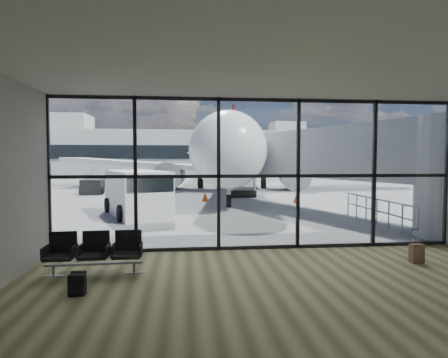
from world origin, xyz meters
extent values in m
plane|color=slate|center=(0.00, 40.00, 0.00)|extent=(220.00, 220.00, 0.00)
cube|color=brown|center=(0.00, -4.00, 0.01)|extent=(12.00, 8.00, 0.01)
cube|color=silver|center=(0.00, -4.00, 4.50)|extent=(12.00, 8.00, 0.02)
cube|color=#B5B5B0|center=(0.00, -8.00, 2.25)|extent=(12.00, 0.02, 4.50)
cube|color=white|center=(0.00, 0.00, 2.25)|extent=(12.00, 0.04, 4.50)
cube|color=black|center=(0.00, 0.00, 0.06)|extent=(12.00, 0.12, 0.10)
cube|color=black|center=(0.00, 0.00, 2.20)|extent=(12.00, 0.12, 0.10)
cube|color=black|center=(0.00, 0.00, 4.44)|extent=(12.00, 0.12, 0.10)
cube|color=black|center=(-6.00, 0.00, 2.25)|extent=(0.10, 0.12, 4.50)
cube|color=black|center=(-3.60, 0.00, 2.25)|extent=(0.10, 0.12, 4.50)
cube|color=black|center=(-1.20, 0.00, 2.25)|extent=(0.10, 0.12, 4.50)
cube|color=black|center=(1.20, 0.00, 2.25)|extent=(0.10, 0.12, 4.50)
cube|color=black|center=(3.60, 0.00, 2.25)|extent=(0.10, 0.12, 4.50)
cube|color=black|center=(6.00, 0.00, 2.25)|extent=(0.10, 0.12, 4.50)
cube|color=#B0B4B6|center=(4.55, 8.00, 3.00)|extent=(7.45, 14.81, 2.40)
cube|color=#B0B4B6|center=(1.90, 15.00, 3.00)|extent=(2.60, 2.20, 2.60)
cylinder|color=gray|center=(1.10, 15.00, 0.90)|extent=(0.20, 0.20, 1.80)
cylinder|color=gray|center=(2.70, 15.00, 0.90)|extent=(0.20, 0.20, 1.80)
cylinder|color=black|center=(1.90, 15.00, 0.25)|extent=(1.80, 0.56, 0.56)
cylinder|color=gray|center=(5.60, 0.80, 0.55)|extent=(0.06, 0.06, 1.10)
cylinder|color=gray|center=(5.60, 1.70, 0.55)|extent=(0.06, 0.06, 1.10)
cylinder|color=gray|center=(5.60, 2.60, 0.55)|extent=(0.06, 0.06, 1.10)
cylinder|color=gray|center=(5.60, 3.50, 0.55)|extent=(0.06, 0.06, 1.10)
cylinder|color=gray|center=(5.60, 4.40, 0.55)|extent=(0.06, 0.06, 1.10)
cylinder|color=gray|center=(5.60, 5.30, 0.55)|extent=(0.06, 0.06, 1.10)
cylinder|color=gray|center=(5.60, 6.20, 0.55)|extent=(0.06, 0.06, 1.10)
cylinder|color=gray|center=(5.60, 3.50, 1.08)|extent=(0.06, 5.40, 0.06)
cylinder|color=gray|center=(5.60, 3.50, 0.60)|extent=(0.06, 5.40, 0.06)
cube|color=silver|center=(0.00, 62.00, 4.00)|extent=(80.00, 12.00, 8.00)
cube|color=black|center=(0.00, 55.90, 4.00)|extent=(80.00, 0.20, 2.40)
cube|color=silver|center=(-25.00, 62.00, 9.50)|extent=(10.00, 8.00, 3.00)
cube|color=silver|center=(18.00, 62.00, 9.00)|extent=(6.00, 6.00, 2.00)
cylinder|color=#382619|center=(-39.00, 72.00, 1.53)|extent=(0.50, 0.50, 3.06)
sphere|color=black|center=(-39.00, 72.00, 5.27)|extent=(5.61, 5.61, 5.61)
cylinder|color=#382619|center=(-33.00, 72.00, 1.71)|extent=(0.50, 0.50, 3.42)
sphere|color=black|center=(-33.00, 72.00, 5.89)|extent=(6.27, 6.27, 6.27)
cylinder|color=#382619|center=(-27.00, 72.00, 1.35)|extent=(0.50, 0.50, 2.70)
sphere|color=black|center=(-27.00, 72.00, 4.65)|extent=(4.95, 4.95, 4.95)
cylinder|color=#382619|center=(-21.00, 72.00, 1.53)|extent=(0.50, 0.50, 3.06)
sphere|color=black|center=(-21.00, 72.00, 5.27)|extent=(5.61, 5.61, 5.61)
cylinder|color=#382619|center=(-15.00, 72.00, 1.71)|extent=(0.50, 0.50, 3.42)
sphere|color=black|center=(-15.00, 72.00, 5.89)|extent=(6.27, 6.27, 6.27)
cube|color=gray|center=(-4.31, -2.06, 0.25)|extent=(2.22, 0.14, 0.04)
cube|color=black|center=(-5.06, -2.08, 0.44)|extent=(0.64, 0.60, 0.08)
cube|color=black|center=(-5.07, -1.80, 0.71)|extent=(0.63, 0.09, 0.55)
cube|color=black|center=(-4.31, -2.06, 0.44)|extent=(0.64, 0.60, 0.08)
cube|color=black|center=(-4.31, -1.78, 0.71)|extent=(0.63, 0.09, 0.55)
cube|color=black|center=(-3.55, -2.04, 0.44)|extent=(0.64, 0.60, 0.08)
cube|color=black|center=(-3.56, -1.76, 0.71)|extent=(0.63, 0.09, 0.55)
cylinder|color=gray|center=(-5.22, -2.08, 0.13)|extent=(0.06, 0.06, 0.25)
cylinder|color=gray|center=(-3.40, -2.04, 0.13)|extent=(0.06, 0.06, 0.25)
cube|color=black|center=(-4.32, -3.41, 0.22)|extent=(0.32, 0.21, 0.43)
cube|color=black|center=(-4.32, -3.53, 0.22)|extent=(0.26, 0.07, 0.29)
cylinder|color=black|center=(-4.31, -3.31, 0.43)|extent=(0.30, 0.10, 0.08)
cube|color=brown|center=(3.78, -1.94, 0.26)|extent=(0.33, 0.21, 0.49)
cube|color=brown|center=(3.79, -2.05, 0.26)|extent=(0.27, 0.05, 0.36)
cylinder|color=gray|center=(3.69, -1.86, 0.68)|extent=(0.02, 0.02, 0.41)
cylinder|color=gray|center=(3.87, -1.85, 0.68)|extent=(0.02, 0.02, 0.41)
cube|color=black|center=(3.78, -1.85, 0.87)|extent=(0.22, 0.04, 0.02)
cylinder|color=black|center=(3.69, -1.86, 0.03)|extent=(0.03, 0.06, 0.05)
cylinder|color=black|center=(3.87, -1.85, 0.03)|extent=(0.03, 0.06, 0.05)
cylinder|color=white|center=(2.15, 23.53, 3.19)|extent=(8.24, 32.11, 3.93)
sphere|color=white|center=(-0.03, 7.74, 3.19)|extent=(3.93, 3.93, 3.93)
cone|color=white|center=(4.69, 41.95, 3.51)|extent=(4.76, 6.85, 3.93)
cube|color=black|center=(0.06, 8.38, 3.72)|extent=(2.49, 1.58, 0.53)
cube|color=white|center=(-6.65, 25.81, 2.28)|extent=(15.92, 10.20, 1.26)
cylinder|color=black|center=(-3.47, 23.23, 1.22)|extent=(2.70, 3.88, 2.23)
cube|color=white|center=(1.25, 41.88, 3.61)|extent=(6.14, 3.78, 0.19)
cube|color=white|center=(11.24, 23.35, 2.28)|extent=(16.32, 6.36, 1.26)
cylinder|color=black|center=(7.48, 21.72, 1.22)|extent=(2.70, 3.88, 2.23)
cube|color=white|center=(7.98, 40.95, 3.61)|extent=(5.97, 2.33, 0.19)
cube|color=#580C19|center=(4.69, 41.95, 7.01)|extent=(0.87, 4.04, 6.37)
cylinder|color=gray|center=(0.26, 9.85, 0.74)|extent=(0.21, 0.21, 1.49)
cylinder|color=black|center=(0.26, 9.85, 0.37)|extent=(0.36, 0.77, 0.74)
cylinder|color=black|center=(-0.73, 24.46, 0.48)|extent=(0.61, 1.08, 1.02)
cylinder|color=black|center=(5.17, 23.65, 0.48)|extent=(0.61, 1.08, 1.02)
cube|color=silver|center=(-4.50, 7.30, 1.07)|extent=(3.76, 5.37, 2.14)
cube|color=black|center=(-3.85, 5.60, 1.66)|extent=(2.36, 1.93, 0.75)
cylinder|color=black|center=(-4.93, 5.41, 0.38)|extent=(0.52, 0.80, 0.75)
cylinder|color=black|center=(-2.93, 6.18, 0.38)|extent=(0.52, 0.80, 0.75)
cylinder|color=black|center=(-6.07, 8.42, 0.38)|extent=(0.52, 0.80, 0.75)
cylinder|color=black|center=(-4.07, 9.18, 0.38)|extent=(0.52, 0.80, 0.75)
cube|color=black|center=(-9.39, 19.69, 0.60)|extent=(1.68, 3.35, 1.10)
cube|color=black|center=(-9.44, 21.01, 1.43)|extent=(1.43, 2.79, 1.13)
cylinder|color=black|center=(-10.11, 18.57, 0.27)|extent=(0.24, 0.56, 0.55)
cylinder|color=black|center=(-8.57, 18.63, 0.27)|extent=(0.24, 0.56, 0.55)
cylinder|color=black|center=(-10.20, 20.76, 0.27)|extent=(0.24, 0.56, 0.55)
cylinder|color=black|center=(-8.67, 20.82, 0.27)|extent=(0.24, 0.56, 0.55)
cube|color=gold|center=(-12.78, 13.12, 0.50)|extent=(2.70, 3.50, 0.88)
cube|color=gray|center=(-13.08, 13.95, 1.76)|extent=(2.30, 2.87, 1.63)
cylinder|color=black|center=(-11.58, 12.38, 0.24)|extent=(0.37, 0.53, 0.48)
cylinder|color=black|center=(-12.33, 14.45, 0.24)|extent=(0.37, 0.53, 0.48)
cube|color=#FF520D|center=(-0.90, 13.08, 0.02)|extent=(0.45, 0.45, 0.03)
cone|color=#FF520D|center=(-0.90, 13.08, 0.32)|extent=(0.43, 0.43, 0.64)
cube|color=red|center=(4.67, 11.58, 0.01)|extent=(0.39, 0.39, 0.03)
cone|color=red|center=(4.67, 11.58, 0.28)|extent=(0.37, 0.37, 0.56)
camera|label=1|loc=(-2.18, -10.94, 2.69)|focal=30.00mm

